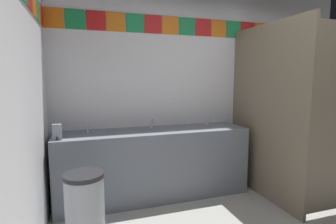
# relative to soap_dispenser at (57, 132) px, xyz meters

# --- Properties ---
(wall_back) EXTENTS (4.18, 0.09, 2.69)m
(wall_back) POSITION_rel_soap_dispenser_xyz_m (1.96, 0.49, 0.44)
(wall_back) COLOR silver
(wall_back) RESTS_ON ground_plane
(vanity_counter) EXTENTS (2.31, 0.57, 0.84)m
(vanity_counter) POSITION_rel_soap_dispenser_xyz_m (1.07, 0.17, -0.48)
(vanity_counter) COLOR slate
(vanity_counter) RESTS_ON ground_plane
(faucet_left) EXTENTS (0.04, 0.10, 0.14)m
(faucet_left) POSITION_rel_soap_dispenser_xyz_m (0.30, 0.26, -0.03)
(faucet_left) COLOR silver
(faucet_left) RESTS_ON vanity_counter
(faucet_center) EXTENTS (0.04, 0.10, 0.14)m
(faucet_center) POSITION_rel_soap_dispenser_xyz_m (1.07, 0.26, -0.03)
(faucet_center) COLOR silver
(faucet_center) RESTS_ON vanity_counter
(faucet_right) EXTENTS (0.04, 0.10, 0.14)m
(faucet_right) POSITION_rel_soap_dispenser_xyz_m (1.84, 0.26, -0.03)
(faucet_right) COLOR silver
(faucet_right) RESTS_ON vanity_counter
(soap_dispenser) EXTENTS (0.09, 0.09, 0.16)m
(soap_dispenser) POSITION_rel_soap_dispenser_xyz_m (0.00, 0.00, 0.00)
(soap_dispenser) COLOR gray
(soap_dispenser) RESTS_ON vanity_counter
(stall_divider) EXTENTS (0.92, 1.37, 2.10)m
(stall_divider) POSITION_rel_soap_dispenser_xyz_m (2.53, -0.48, 0.13)
(stall_divider) COLOR #726651
(stall_divider) RESTS_ON ground_plane
(toilet) EXTENTS (0.39, 0.49, 0.74)m
(toilet) POSITION_rel_soap_dispenser_xyz_m (2.82, -0.05, -0.61)
(toilet) COLOR white
(toilet) RESTS_ON ground_plane
(trash_bin) EXTENTS (0.35, 0.35, 0.65)m
(trash_bin) POSITION_rel_soap_dispenser_xyz_m (0.24, -0.56, -0.59)
(trash_bin) COLOR #999EA3
(trash_bin) RESTS_ON ground_plane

